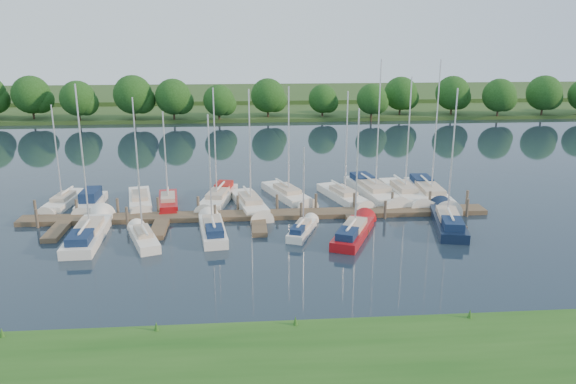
{
  "coord_description": "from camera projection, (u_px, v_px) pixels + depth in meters",
  "views": [
    {
      "loc": [
        -1.08,
        -37.95,
        15.45
      ],
      "look_at": [
        2.59,
        8.0,
        2.2
      ],
      "focal_mm": 35.0,
      "sensor_mm": 36.0,
      "label": 1
    }
  ],
  "objects": [
    {
      "name": "sailboat_n_10",
      "position": [
        430.0,
        194.0,
        54.01
      ],
      "size": [
        2.84,
        10.75,
        13.53
      ],
      "rotation": [
        0.0,
        0.0,
        3.11
      ],
      "color": "white",
      "rests_on": "ground"
    },
    {
      "name": "sailboat_s_1",
      "position": [
        144.0,
        239.0,
        42.52
      ],
      "size": [
        3.17,
        6.23,
        8.26
      ],
      "rotation": [
        0.0,
        0.0,
        0.34
      ],
      "color": "white",
      "rests_on": "ground"
    },
    {
      "name": "sailboat_n_4",
      "position": [
        218.0,
        198.0,
        52.66
      ],
      "size": [
        3.52,
        8.8,
        11.05
      ],
      "rotation": [
        0.0,
        0.0,
        2.94
      ],
      "color": "white",
      "rests_on": "ground"
    },
    {
      "name": "sailboat_n_2",
      "position": [
        140.0,
        201.0,
        52.05
      ],
      "size": [
        3.21,
        8.16,
        10.19
      ],
      "rotation": [
        0.0,
        0.0,
        3.34
      ],
      "color": "white",
      "rests_on": "ground"
    },
    {
      "name": "ground",
      "position": [
        261.0,
        252.0,
        40.71
      ],
      "size": [
        260.0,
        260.0,
        0.0
      ],
      "primitive_type": "plane",
      "color": "#17232F",
      "rests_on": "ground"
    },
    {
      "name": "sailboat_n_6",
      "position": [
        288.0,
        195.0,
        53.84
      ],
      "size": [
        4.49,
        8.65,
        11.04
      ],
      "rotation": [
        0.0,
        0.0,
        3.5
      ],
      "color": "white",
      "rests_on": "ground"
    },
    {
      "name": "sailboat_n_9",
      "position": [
        404.0,
        194.0,
        54.22
      ],
      "size": [
        2.8,
        9.39,
        11.96
      ],
      "rotation": [
        0.0,
        0.0,
        3.22
      ],
      "color": "white",
      "rests_on": "ground"
    },
    {
      "name": "mooring_pilings",
      "position": [
        258.0,
        209.0,
        48.62
      ],
      "size": [
        38.24,
        2.84,
        2.0
      ],
      "color": "#473D33",
      "rests_on": "ground"
    },
    {
      "name": "sailboat_s_0",
      "position": [
        89.0,
        234.0,
        43.37
      ],
      "size": [
        2.55,
        9.64,
        12.22
      ],
      "rotation": [
        0.0,
        0.0,
        0.03
      ],
      "color": "white",
      "rests_on": "ground"
    },
    {
      "name": "motorboat",
      "position": [
        91.0,
        203.0,
        50.93
      ],
      "size": [
        1.78,
        6.19,
        2.03
      ],
      "rotation": [
        0.0,
        0.0,
        3.14
      ],
      "color": "white",
      "rests_on": "ground"
    },
    {
      "name": "sailboat_s_2",
      "position": [
        213.0,
        231.0,
        44.1
      ],
      "size": [
        2.63,
        7.66,
        9.89
      ],
      "rotation": [
        0.0,
        0.0,
        0.13
      ],
      "color": "white",
      "rests_on": "ground"
    },
    {
      "name": "sailboat_n_0",
      "position": [
        63.0,
        202.0,
        51.63
      ],
      "size": [
        2.43,
        7.61,
        9.6
      ],
      "rotation": [
        0.0,
        0.0,
        3.04
      ],
      "color": "white",
      "rests_on": "ground"
    },
    {
      "name": "sailboat_s_4",
      "position": [
        354.0,
        233.0,
        43.62
      ],
      "size": [
        4.6,
        7.89,
        10.37
      ],
      "rotation": [
        0.0,
        0.0,
        -0.42
      ],
      "color": "#9E0E13",
      "rests_on": "ground"
    },
    {
      "name": "sailboat_n_7",
      "position": [
        344.0,
        197.0,
        53.26
      ],
      "size": [
        4.01,
        8.39,
        10.67
      ],
      "rotation": [
        0.0,
        0.0,
        3.44
      ],
      "color": "white",
      "rests_on": "ground"
    },
    {
      "name": "far_shore",
      "position": [
        249.0,
        110.0,
        112.48
      ],
      "size": [
        180.0,
        30.0,
        0.6
      ],
      "primitive_type": "cube",
      "color": "#28451A",
      "rests_on": "ground"
    },
    {
      "name": "dock",
      "position": [
        258.0,
        217.0,
        47.65
      ],
      "size": [
        40.0,
        6.0,
        0.4
      ],
      "color": "#4A3829",
      "rests_on": "ground"
    },
    {
      "name": "near_bank",
      "position": [
        273.0,
        381.0,
        25.31
      ],
      "size": [
        90.0,
        10.0,
        0.5
      ],
      "primitive_type": "cube",
      "color": "#1D4C15",
      "rests_on": "ground"
    },
    {
      "name": "sailboat_n_3",
      "position": [
        168.0,
        203.0,
        51.45
      ],
      "size": [
        2.39,
        7.09,
        9.05
      ],
      "rotation": [
        0.0,
        0.0,
        3.27
      ],
      "color": "#9E0E13",
      "rests_on": "ground"
    },
    {
      "name": "distant_hill",
      "position": [
        247.0,
        94.0,
        136.32
      ],
      "size": [
        220.0,
        40.0,
        1.4
      ],
      "primitive_type": "cube",
      "color": "#385525",
      "rests_on": "ground"
    },
    {
      "name": "sailboat_n_5",
      "position": [
        250.0,
        205.0,
        50.78
      ],
      "size": [
        3.56,
        8.82,
        11.12
      ],
      "rotation": [
        0.0,
        0.0,
        3.35
      ],
      "color": "white",
      "rests_on": "ground"
    },
    {
      "name": "treeline",
      "position": [
        235.0,
        98.0,
        98.85
      ],
      "size": [
        145.43,
        9.12,
        8.29
      ],
      "color": "#38281C",
      "rests_on": "ground"
    },
    {
      "name": "sailboat_s_3",
      "position": [
        302.0,
        230.0,
        44.34
      ],
      "size": [
        2.88,
        5.48,
        7.22
      ],
      "rotation": [
        0.0,
        0.0,
        -0.36
      ],
      "color": "white",
      "rests_on": "ground"
    },
    {
      "name": "sailboat_n_8",
      "position": [
        374.0,
        192.0,
        54.87
      ],
      "size": [
        4.08,
        10.84,
        13.5
      ],
      "rotation": [
        0.0,
        0.0,
        3.32
      ],
      "color": "white",
      "rests_on": "ground"
    },
    {
      "name": "sailboat_s_5",
      "position": [
        448.0,
        222.0,
        45.98
      ],
      "size": [
        3.74,
        9.19,
        11.67
      ],
      "rotation": [
        0.0,
        0.0,
        -0.21
      ],
      "color": "black",
      "rests_on": "ground"
    }
  ]
}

